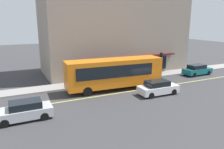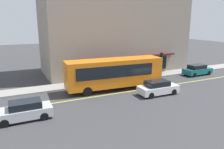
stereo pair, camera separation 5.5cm
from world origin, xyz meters
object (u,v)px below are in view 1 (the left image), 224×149
(traffic_light, at_px, (161,58))
(pedestrian_waiting, at_px, (116,71))
(car_silver, at_px, (24,111))
(pedestrian_near_storefront, at_px, (105,71))
(bus, at_px, (115,72))
(car_white, at_px, (158,88))
(car_teal, at_px, (197,70))

(traffic_light, height_order, pedestrian_waiting, traffic_light)
(traffic_light, xyz_separation_m, car_silver, (-18.63, -6.77, -1.79))
(traffic_light, bearing_deg, pedestrian_near_storefront, 172.46)
(pedestrian_waiting, height_order, pedestrian_near_storefront, pedestrian_near_storefront)
(traffic_light, bearing_deg, bus, -162.47)
(car_silver, bearing_deg, bus, 22.05)
(car_white, bearing_deg, pedestrian_near_storefront, 110.59)
(car_silver, distance_m, pedestrian_waiting, 14.67)
(traffic_light, relative_size, car_white, 0.74)
(bus, xyz_separation_m, pedestrian_waiting, (2.21, 4.16, -0.87))
(traffic_light, relative_size, pedestrian_waiting, 1.99)
(bus, xyz_separation_m, car_white, (3.32, -3.63, -1.24))
(car_silver, xyz_separation_m, pedestrian_waiting, (12.17, 8.19, 0.37))
(car_silver, xyz_separation_m, car_teal, (23.80, 5.02, 0.00))
(bus, distance_m, pedestrian_near_storefront, 3.92)
(bus, bearing_deg, traffic_light, 17.53)
(bus, distance_m, car_white, 5.08)
(car_silver, distance_m, pedestrian_near_storefront, 13.11)
(car_teal, bearing_deg, car_silver, -168.08)
(bus, bearing_deg, car_teal, 4.08)
(car_white, relative_size, pedestrian_near_storefront, 2.36)
(car_teal, xyz_separation_m, car_white, (-10.52, -4.62, 0.00))
(car_teal, distance_m, pedestrian_near_storefront, 13.62)
(car_white, bearing_deg, bus, 132.47)
(bus, xyz_separation_m, car_teal, (13.84, 0.99, -1.24))
(bus, relative_size, car_white, 2.59)
(car_silver, bearing_deg, traffic_light, 19.98)
(car_white, xyz_separation_m, pedestrian_near_storefront, (-2.80, 7.45, 0.52))
(bus, relative_size, car_silver, 2.62)
(car_white, bearing_deg, traffic_light, 49.97)
(pedestrian_waiting, xyz_separation_m, pedestrian_near_storefront, (-1.68, -0.34, 0.16))
(pedestrian_near_storefront, bearing_deg, bus, -97.80)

